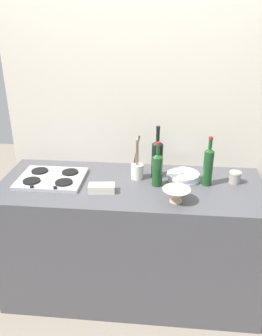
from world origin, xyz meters
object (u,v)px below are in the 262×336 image
object	(u,v)px
wine_bottle_leftmost	(157,169)
wine_bottle_mid_right	(157,158)
wine_bottle_mid_left	(208,166)
butter_dish	(102,188)
plate_stack	(183,176)
utensil_crock	(137,169)
condiment_jar_front	(235,177)
stovetop_hob	(52,178)
mixing_bowl	(176,195)

from	to	relation	value
wine_bottle_leftmost	wine_bottle_mid_right	world-z (taller)	wine_bottle_mid_right
wine_bottle_mid_left	butter_dish	bearing A→B (deg)	-165.73
plate_stack	wine_bottle_mid_right	size ratio (longest dim) A/B	0.62
wine_bottle_leftmost	wine_bottle_mid_right	size ratio (longest dim) A/B	0.83
wine_bottle_leftmost	butter_dish	size ratio (longest dim) A/B	1.81
wine_bottle_mid_left	utensil_crock	size ratio (longest dim) A/B	1.08
wine_bottle_mid_left	condiment_jar_front	world-z (taller)	wine_bottle_mid_left
stovetop_hob	utensil_crock	bearing A→B (deg)	8.69
stovetop_hob	condiment_jar_front	bearing A→B (deg)	3.72
wine_bottle_mid_left	condiment_jar_front	distance (m)	0.22
stovetop_hob	condiment_jar_front	size ratio (longest dim) A/B	5.43
plate_stack	utensil_crock	distance (m)	0.32
mixing_bowl	utensil_crock	bearing A→B (deg)	131.07
butter_dish	utensil_crock	size ratio (longest dim) A/B	0.54
plate_stack	butter_dish	bearing A→B (deg)	-156.52
plate_stack	mixing_bowl	world-z (taller)	mixing_bowl
mixing_bowl	butter_dish	world-z (taller)	mixing_bowl
wine_bottle_mid_right	utensil_crock	world-z (taller)	wine_bottle_mid_right
utensil_crock	stovetop_hob	bearing A→B (deg)	-171.31
wine_bottle_leftmost	wine_bottle_mid_right	bearing A→B (deg)	92.38
wine_bottle_leftmost	condiment_jar_front	world-z (taller)	wine_bottle_leftmost
wine_bottle_mid_right	condiment_jar_front	world-z (taller)	wine_bottle_mid_right
stovetop_hob	wine_bottle_mid_left	xyz separation A→B (m)	(1.06, 0.04, 0.12)
wine_bottle_mid_right	mixing_bowl	xyz separation A→B (m)	(0.13, -0.35, -0.09)
stovetop_hob	condiment_jar_front	xyz separation A→B (m)	(1.25, 0.08, 0.03)
mixing_bowl	condiment_jar_front	distance (m)	0.50
utensil_crock	condiment_jar_front	distance (m)	0.66
wine_bottle_mid_right	utensil_crock	distance (m)	0.16
plate_stack	mixing_bowl	xyz separation A→B (m)	(-0.06, -0.31, 0.02)
butter_dish	utensil_crock	world-z (taller)	utensil_crock
wine_bottle_mid_right	condiment_jar_front	bearing A→B (deg)	-6.37
stovetop_hob	butter_dish	bearing A→B (deg)	-19.64
wine_bottle_mid_left	butter_dish	distance (m)	0.71
plate_stack	wine_bottle_mid_right	distance (m)	0.22
plate_stack	condiment_jar_front	world-z (taller)	condiment_jar_front
butter_dish	wine_bottle_mid_left	bearing A→B (deg)	14.27
wine_bottle_mid_left	plate_stack	bearing A→B (deg)	160.02
plate_stack	mixing_bowl	bearing A→B (deg)	-100.18
wine_bottle_mid_left	wine_bottle_mid_right	distance (m)	0.35
stovetop_hob	wine_bottle_mid_left	size ratio (longest dim) A/B	1.31
wine_bottle_mid_right	wine_bottle_mid_left	bearing A→B (deg)	-16.45
wine_bottle_leftmost	butter_dish	bearing A→B (deg)	-159.51
wine_bottle_mid_right	mixing_bowl	distance (m)	0.39
mixing_bowl	condiment_jar_front	size ratio (longest dim) A/B	2.11
wine_bottle_mid_left	stovetop_hob	bearing A→B (deg)	-177.82
stovetop_hob	plate_stack	bearing A→B (deg)	6.09
stovetop_hob	wine_bottle_leftmost	xyz separation A→B (m)	(0.73, -0.00, 0.10)
wine_bottle_mid_left	condiment_jar_front	xyz separation A→B (m)	(0.19, 0.04, -0.10)
wine_bottle_mid_left	mixing_bowl	size ratio (longest dim) A/B	1.96
wine_bottle_mid_right	mixing_bowl	size ratio (longest dim) A/B	2.13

